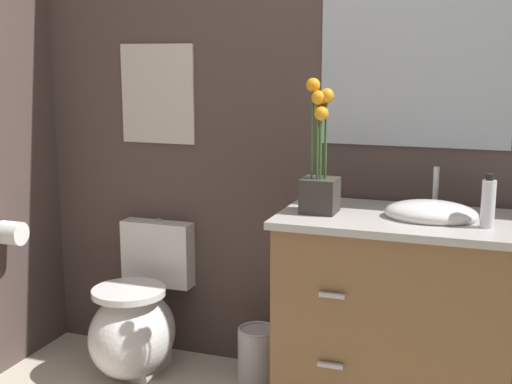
# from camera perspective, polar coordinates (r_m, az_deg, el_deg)

# --- Properties ---
(wall_back) EXTENTS (4.71, 0.05, 2.50)m
(wall_back) POSITION_cam_1_polar(r_m,az_deg,el_deg) (3.07, 11.13, 6.61)
(wall_back) COLOR #4C3D38
(wall_back) RESTS_ON ground_plane
(toilet) EXTENTS (0.38, 0.59, 0.69)m
(toilet) POSITION_cam_1_polar(r_m,az_deg,el_deg) (3.39, -9.73, -10.47)
(toilet) COLOR white
(toilet) RESTS_ON ground_plane
(vanity_cabinet) EXTENTS (0.94, 0.56, 1.04)m
(vanity_cabinet) POSITION_cam_1_polar(r_m,az_deg,el_deg) (2.92, 11.41, -9.96)
(vanity_cabinet) COLOR brown
(vanity_cabinet) RESTS_ON ground_plane
(flower_vase) EXTENTS (0.14, 0.14, 0.54)m
(flower_vase) POSITION_cam_1_polar(r_m,az_deg,el_deg) (2.78, 5.29, 1.94)
(flower_vase) COLOR #38332D
(flower_vase) RESTS_ON vanity_cabinet
(soap_bottle) EXTENTS (0.05, 0.05, 0.20)m
(soap_bottle) POSITION_cam_1_polar(r_m,az_deg,el_deg) (2.68, 18.53, -0.86)
(soap_bottle) COLOR white
(soap_bottle) RESTS_ON vanity_cabinet
(trash_bin) EXTENTS (0.18, 0.18, 0.27)m
(trash_bin) POSITION_cam_1_polar(r_m,az_deg,el_deg) (3.25, 0.13, -13.29)
(trash_bin) COLOR #B7B7BC
(trash_bin) RESTS_ON ground_plane
(wall_poster) EXTENTS (0.38, 0.01, 0.47)m
(wall_poster) POSITION_cam_1_polar(r_m,az_deg,el_deg) (3.39, -8.09, 7.97)
(wall_poster) COLOR beige
(wall_mirror) EXTENTS (0.80, 0.01, 0.70)m
(wall_mirror) POSITION_cam_1_polar(r_m,az_deg,el_deg) (3.02, 12.95, 10.26)
(wall_mirror) COLOR #B2BCC6
(toilet_paper_roll) EXTENTS (0.11, 0.11, 0.11)m
(toilet_paper_roll) POSITION_cam_1_polar(r_m,az_deg,el_deg) (3.39, -19.41, -3.19)
(toilet_paper_roll) COLOR white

